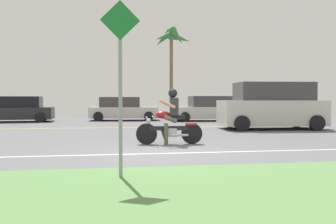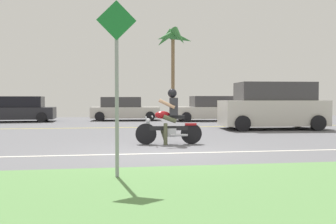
{
  "view_description": "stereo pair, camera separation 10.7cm",
  "coord_description": "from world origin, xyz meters",
  "px_view_note": "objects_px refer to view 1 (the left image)",
  "views": [
    {
      "loc": [
        -1.28,
        -8.84,
        1.3
      ],
      "look_at": [
        0.63,
        3.38,
        0.86
      ],
      "focal_mm": 39.25,
      "sensor_mm": 36.0,
      "label": 1
    },
    {
      "loc": [
        -1.17,
        -8.86,
        1.3
      ],
      "look_at": [
        0.63,
        3.38,
        0.86
      ],
      "focal_mm": 39.25,
      "sensor_mm": 36.0,
      "label": 2
    }
  ],
  "objects_px": {
    "suv_nearby": "(272,107)",
    "palm_tree_1": "(171,43)",
    "parked_car_1": "(123,109)",
    "street_sign": "(120,72)",
    "parked_car_0": "(15,110)",
    "parked_car_2": "(207,109)",
    "motorcyclist": "(170,121)"
  },
  "relations": [
    {
      "from": "parked_car_0",
      "to": "palm_tree_1",
      "type": "height_order",
      "value": "palm_tree_1"
    },
    {
      "from": "suv_nearby",
      "to": "palm_tree_1",
      "type": "distance_m",
      "value": 11.49
    },
    {
      "from": "parked_car_2",
      "to": "street_sign",
      "type": "height_order",
      "value": "street_sign"
    },
    {
      "from": "parked_car_1",
      "to": "street_sign",
      "type": "height_order",
      "value": "street_sign"
    },
    {
      "from": "parked_car_1",
      "to": "parked_car_2",
      "type": "distance_m",
      "value": 5.14
    },
    {
      "from": "suv_nearby",
      "to": "parked_car_1",
      "type": "relative_size",
      "value": 1.1
    },
    {
      "from": "parked_car_2",
      "to": "palm_tree_1",
      "type": "height_order",
      "value": "palm_tree_1"
    },
    {
      "from": "parked_car_1",
      "to": "street_sign",
      "type": "bearing_deg",
      "value": -91.96
    },
    {
      "from": "parked_car_2",
      "to": "street_sign",
      "type": "distance_m",
      "value": 16.49
    },
    {
      "from": "suv_nearby",
      "to": "palm_tree_1",
      "type": "xyz_separation_m",
      "value": [
        -2.71,
        10.33,
        4.26
      ]
    },
    {
      "from": "motorcyclist",
      "to": "palm_tree_1",
      "type": "distance_m",
      "value": 15.8
    },
    {
      "from": "motorcyclist",
      "to": "parked_car_1",
      "type": "distance_m",
      "value": 12.24
    },
    {
      "from": "motorcyclist",
      "to": "parked_car_2",
      "type": "relative_size",
      "value": 0.46
    },
    {
      "from": "parked_car_1",
      "to": "palm_tree_1",
      "type": "xyz_separation_m",
      "value": [
        3.45,
        2.71,
        4.56
      ]
    },
    {
      "from": "parked_car_2",
      "to": "parked_car_1",
      "type": "bearing_deg",
      "value": 165.85
    },
    {
      "from": "parked_car_1",
      "to": "palm_tree_1",
      "type": "height_order",
      "value": "palm_tree_1"
    },
    {
      "from": "motorcyclist",
      "to": "parked_car_0",
      "type": "distance_m",
      "value": 13.66
    },
    {
      "from": "parked_car_1",
      "to": "parked_car_0",
      "type": "bearing_deg",
      "value": -175.0
    },
    {
      "from": "parked_car_0",
      "to": "street_sign",
      "type": "relative_size",
      "value": 1.55
    },
    {
      "from": "motorcyclist",
      "to": "palm_tree_1",
      "type": "bearing_deg",
      "value": 80.49
    },
    {
      "from": "parked_car_0",
      "to": "parked_car_2",
      "type": "xyz_separation_m",
      "value": [
        11.13,
        -0.72,
        0.01
      ]
    },
    {
      "from": "motorcyclist",
      "to": "street_sign",
      "type": "xyz_separation_m",
      "value": [
        -1.52,
        -4.55,
        1.04
      ]
    },
    {
      "from": "parked_car_1",
      "to": "street_sign",
      "type": "relative_size",
      "value": 1.49
    },
    {
      "from": "parked_car_0",
      "to": "parked_car_1",
      "type": "bearing_deg",
      "value": 5.0
    },
    {
      "from": "street_sign",
      "to": "parked_car_0",
      "type": "bearing_deg",
      "value": 108.98
    },
    {
      "from": "suv_nearby",
      "to": "parked_car_0",
      "type": "height_order",
      "value": "suv_nearby"
    },
    {
      "from": "parked_car_2",
      "to": "palm_tree_1",
      "type": "bearing_deg",
      "value": 111.12
    },
    {
      "from": "parked_car_0",
      "to": "street_sign",
      "type": "height_order",
      "value": "street_sign"
    },
    {
      "from": "parked_car_1",
      "to": "palm_tree_1",
      "type": "distance_m",
      "value": 6.33
    },
    {
      "from": "parked_car_1",
      "to": "palm_tree_1",
      "type": "relative_size",
      "value": 0.67
    },
    {
      "from": "parked_car_0",
      "to": "parked_car_2",
      "type": "relative_size",
      "value": 1.06
    },
    {
      "from": "street_sign",
      "to": "parked_car_1",
      "type": "bearing_deg",
      "value": 88.04
    }
  ]
}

